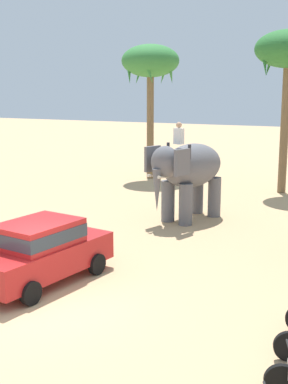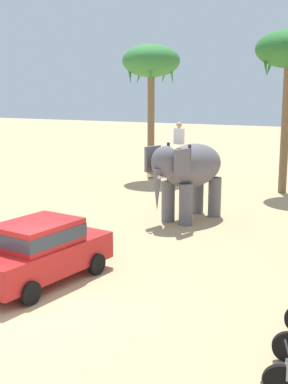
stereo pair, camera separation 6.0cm
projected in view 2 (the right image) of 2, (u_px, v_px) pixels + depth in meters
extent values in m
plane|color=tan|center=(45.00, 306.00, 12.75)|extent=(120.00, 120.00, 0.00)
cube|color=red|center=(42.00, 258.00, 14.18)|extent=(2.31, 4.31, 0.76)
cube|color=red|center=(38.00, 233.00, 13.96)|extent=(1.86, 2.31, 0.64)
cube|color=#2D3842|center=(38.00, 233.00, 13.96)|extent=(1.89, 2.34, 0.35)
cylinder|color=black|center=(52.00, 254.00, 15.75)|extent=(0.27, 0.62, 0.60)
cylinder|color=black|center=(96.00, 264.00, 14.82)|extent=(0.27, 0.62, 0.60)
cylinder|color=black|center=(30.00, 293.00, 12.75)|extent=(0.27, 0.62, 0.60)
ellipsoid|color=slate|center=(192.00, 165.00, 20.70)|extent=(2.48, 3.44, 1.70)
cylinder|color=slate|center=(186.00, 204.00, 20.01)|extent=(0.52, 0.52, 1.60)
cylinder|color=slate|center=(168.00, 201.00, 20.60)|extent=(0.52, 0.52, 1.60)
cylinder|color=slate|center=(215.00, 197.00, 21.34)|extent=(0.52, 0.52, 1.60)
cylinder|color=slate|center=(197.00, 194.00, 21.93)|extent=(0.52, 0.52, 1.60)
ellipsoid|color=slate|center=(165.00, 162.00, 19.48)|extent=(1.36, 1.29, 1.20)
cube|color=slate|center=(182.00, 162.00, 19.06)|extent=(0.36, 0.80, 0.96)
cube|color=slate|center=(153.00, 159.00, 20.03)|extent=(0.36, 0.80, 0.96)
cone|color=slate|center=(157.00, 190.00, 19.36)|extent=(0.45, 0.45, 1.60)
cone|color=beige|center=(163.00, 178.00, 19.12)|extent=(0.29, 0.57, 0.21)
cone|color=beige|center=(153.00, 176.00, 19.47)|extent=(0.29, 0.57, 0.21)
cube|color=white|center=(179.00, 136.00, 19.86)|extent=(0.40, 0.33, 0.60)
sphere|color=tan|center=(179.00, 125.00, 19.77)|extent=(0.22, 0.22, 0.22)
cylinder|color=#333338|center=(190.00, 152.00, 19.62)|extent=(0.12, 0.12, 0.55)
cylinder|color=#333338|center=(168.00, 150.00, 20.31)|extent=(0.12, 0.12, 0.55)
cylinder|color=black|center=(280.00, 381.00, 8.95)|extent=(0.60, 0.27, 0.60)
cylinder|color=black|center=(287.00, 348.00, 8.81)|extent=(0.20, 0.54, 0.04)
cylinder|color=black|center=(288.00, 347.00, 10.13)|extent=(0.60, 0.26, 0.60)
cylinder|color=brown|center=(285.00, 125.00, 25.59)|extent=(0.40, 0.40, 6.73)
cone|color=#286B2D|center=(271.00, 61.00, 26.02)|extent=(0.73, 0.83, 1.69)
cone|color=#286B2D|center=(265.00, 59.00, 24.77)|extent=(0.73, 0.83, 1.69)
cylinder|color=brown|center=(151.00, 122.00, 29.81)|extent=(0.40, 0.40, 6.37)
ellipsoid|color=#337A38|center=(151.00, 61.00, 29.14)|extent=(3.20, 3.20, 1.80)
cone|color=#337A38|center=(171.00, 70.00, 28.74)|extent=(0.40, 0.92, 1.64)
cone|color=#337A38|center=(165.00, 70.00, 30.10)|extent=(0.91, 0.57, 1.67)
cone|color=#337A38|center=(141.00, 71.00, 30.27)|extent=(0.73, 0.83, 1.69)
cone|color=#337A38|center=(130.00, 70.00, 29.02)|extent=(0.73, 0.83, 1.69)
cone|color=#337A38|center=(149.00, 69.00, 28.07)|extent=(0.91, 0.57, 1.67)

